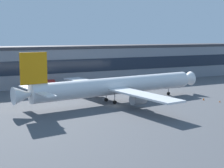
# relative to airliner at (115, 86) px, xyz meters

# --- Properties ---
(ground_plane) EXTENTS (600.00, 600.00, 0.00)m
(ground_plane) POSITION_rel_airliner_xyz_m (-2.64, -4.83, -5.00)
(ground_plane) COLOR #4C4F54
(terminal_building) EXTENTS (183.84, 15.25, 15.89)m
(terminal_building) POSITION_rel_airliner_xyz_m (-2.64, 44.27, 2.97)
(terminal_building) COLOR gray
(terminal_building) RESTS_ON ground_plane
(airliner) EXTENTS (63.95, 55.25, 15.95)m
(airliner) POSITION_rel_airliner_xyz_m (0.00, 0.00, 0.00)
(airliner) COLOR white
(airliner) RESTS_ON ground_plane
(baggage_tug) EXTENTS (2.55, 3.85, 1.85)m
(baggage_tug) POSITION_rel_airliner_xyz_m (49.16, 32.19, -3.92)
(baggage_tug) COLOR black
(baggage_tug) RESTS_ON ground_plane
(follow_me_car) EXTENTS (4.68, 4.11, 1.85)m
(follow_me_car) POSITION_rel_airliner_xyz_m (20.09, 31.28, -3.91)
(follow_me_car) COLOR black
(follow_me_car) RESTS_ON ground_plane
(fuel_truck) EXTENTS (4.72, 8.83, 3.35)m
(fuel_truck) POSITION_rel_airliner_xyz_m (-10.51, 31.90, -3.12)
(fuel_truck) COLOR red
(fuel_truck) RESTS_ON ground_plane
(crew_van) EXTENTS (4.28, 5.64, 2.55)m
(crew_van) POSITION_rel_airliner_xyz_m (38.71, 30.58, -3.54)
(crew_van) COLOR gray
(crew_van) RESTS_ON ground_plane
(traffic_cone_0) EXTENTS (0.59, 0.59, 0.73)m
(traffic_cone_0) POSITION_rel_airliner_xyz_m (26.25, -9.80, -4.63)
(traffic_cone_0) COLOR #F2590C
(traffic_cone_0) RESTS_ON ground_plane
(traffic_cone_1) EXTENTS (0.46, 0.46, 0.57)m
(traffic_cone_1) POSITION_rel_airliner_xyz_m (28.32, -14.65, -4.72)
(traffic_cone_1) COLOR #F2590C
(traffic_cone_1) RESTS_ON ground_plane
(traffic_cone_2) EXTENTS (0.45, 0.45, 0.57)m
(traffic_cone_2) POSITION_rel_airliner_xyz_m (16.83, -7.09, -4.72)
(traffic_cone_2) COLOR #F2590C
(traffic_cone_2) RESTS_ON ground_plane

